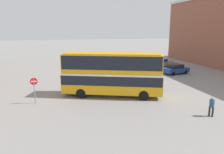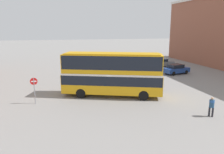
# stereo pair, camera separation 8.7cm
# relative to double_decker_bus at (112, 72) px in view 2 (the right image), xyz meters

# --- Properties ---
(ground_plane) EXTENTS (240.00, 240.00, 0.00)m
(ground_plane) POSITION_rel_double_decker_bus_xyz_m (0.48, 0.04, -2.63)
(ground_plane) COLOR gray
(double_decker_bus) EXTENTS (10.60, 6.09, 4.60)m
(double_decker_bus) POSITION_rel_double_decker_bus_xyz_m (0.00, 0.00, 0.00)
(double_decker_bus) COLOR gold
(double_decker_bus) RESTS_ON ground_plane
(pedestrian_foreground) EXTENTS (0.58, 0.58, 1.66)m
(pedestrian_foreground) POSITION_rel_double_decker_bus_xyz_m (6.45, -7.49, -1.61)
(pedestrian_foreground) COLOR #232328
(pedestrian_foreground) RESTS_ON ground_plane
(parked_car_kerb_near) EXTENTS (4.41, 2.63, 1.54)m
(parked_car_kerb_near) POSITION_rel_double_decker_bus_xyz_m (12.72, 8.64, -1.86)
(parked_car_kerb_near) COLOR navy
(parked_car_kerb_near) RESTS_ON ground_plane
(parked_car_kerb_far) EXTENTS (4.77, 2.50, 1.57)m
(parked_car_kerb_far) POSITION_rel_double_decker_bus_xyz_m (13.36, 14.94, -1.83)
(parked_car_kerb_far) COLOR slate
(parked_car_kerb_far) RESTS_ON ground_plane
(no_entry_sign) EXTENTS (0.69, 0.08, 2.56)m
(no_entry_sign) POSITION_rel_double_decker_bus_xyz_m (-7.77, -0.58, -0.89)
(no_entry_sign) COLOR gray
(no_entry_sign) RESTS_ON ground_plane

